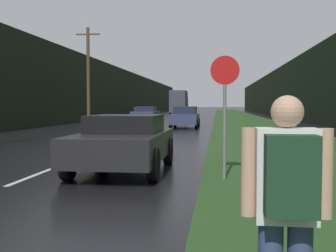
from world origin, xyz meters
TOP-DOWN VIEW (x-y plane):
  - grass_verge at (6.74, 40.00)m, footprint 6.00×240.00m
  - lane_stripe_b at (0.00, 8.63)m, footprint 0.12×3.00m
  - lane_stripe_c at (0.00, 15.63)m, footprint 0.12×3.00m
  - lane_stripe_d at (0.00, 22.63)m, footprint 0.12×3.00m
  - treeline_far_side at (-9.74, 50.00)m, footprint 2.00×140.00m
  - treeline_near_side at (12.74, 50.00)m, footprint 2.00×140.00m
  - utility_pole_far at (-5.50, 30.04)m, footprint 1.80×0.24m
  - stop_sign at (4.23, 8.34)m, footprint 0.60×0.07m
  - hitchhiker_with_backpack at (4.52, 2.16)m, footprint 0.57×0.40m
  - car_passing_near at (1.87, 9.30)m, footprint 2.02×4.22m
  - car_passing_far at (1.87, 28.52)m, footprint 1.90×4.72m
  - car_oncoming at (-1.87, 34.17)m, footprint 1.98×4.12m
  - delivery_truck at (-1.87, 65.11)m, footprint 2.55×7.47m

SIDE VIEW (x-z plane):
  - lane_stripe_b at x=0.00m, z-range 0.00..0.01m
  - lane_stripe_c at x=0.00m, z-range 0.00..0.01m
  - lane_stripe_d at x=0.00m, z-range 0.00..0.01m
  - grass_verge at x=6.74m, z-range 0.00..0.02m
  - car_passing_near at x=1.87m, z-range 0.04..1.37m
  - car_passing_far at x=1.87m, z-range 0.00..1.47m
  - car_oncoming at x=-1.87m, z-range 0.03..1.46m
  - hitchhiker_with_backpack at x=4.52m, z-range 0.12..1.77m
  - stop_sign at x=4.23m, z-range 0.25..2.86m
  - delivery_truck at x=-1.87m, z-range 0.09..3.83m
  - treeline_near_side at x=12.74m, z-range 0.00..6.29m
  - treeline_far_side at x=-9.74m, z-range 0.00..6.48m
  - utility_pole_far at x=-5.50m, z-range 0.13..7.44m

